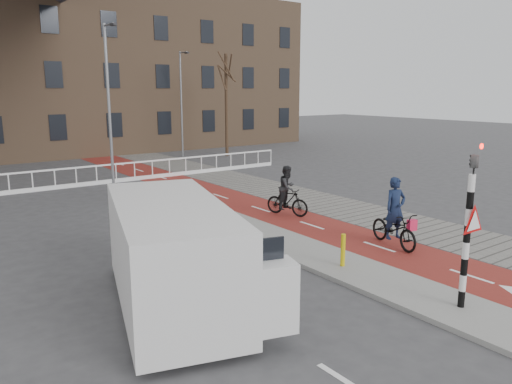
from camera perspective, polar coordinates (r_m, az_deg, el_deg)
ground at (r=13.35m, az=16.31°, el=-9.38°), size 120.00×120.00×0.00m
bike_lane at (r=21.44m, az=-2.65°, el=-0.95°), size 2.50×60.00×0.01m
sidewalk at (r=23.06m, az=3.15°, el=-0.05°), size 3.00×60.00×0.01m
curb_island at (r=15.48m, az=2.87°, el=-5.73°), size 1.80×16.00×0.12m
traffic_signal at (r=11.21m, az=23.17°, el=-3.22°), size 0.80×0.80×3.68m
bollard at (r=13.36m, az=9.91°, el=-6.55°), size 0.12×0.12×0.87m
cyclist_near at (r=15.64m, az=15.54°, el=-3.46°), size 1.18×2.16×2.12m
cyclist_far at (r=18.77m, az=3.60°, el=-0.33°), size 1.09×1.81×1.89m
van at (r=10.91m, az=-9.68°, el=-6.98°), size 3.63×5.84×2.34m
railing at (r=25.35m, az=-24.15°, el=0.70°), size 28.00×0.10×0.99m
townhouse_row at (r=40.20m, az=-26.96°, el=14.93°), size 46.00×10.00×15.90m
tree_right at (r=35.54m, az=-3.40°, el=9.81°), size 0.22×0.22×7.07m
streetlight_near at (r=21.81m, az=-16.40°, el=8.46°), size 0.12×0.12×7.28m
streetlight_right at (r=35.37m, az=-8.53°, el=9.79°), size 0.12×0.12×7.19m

